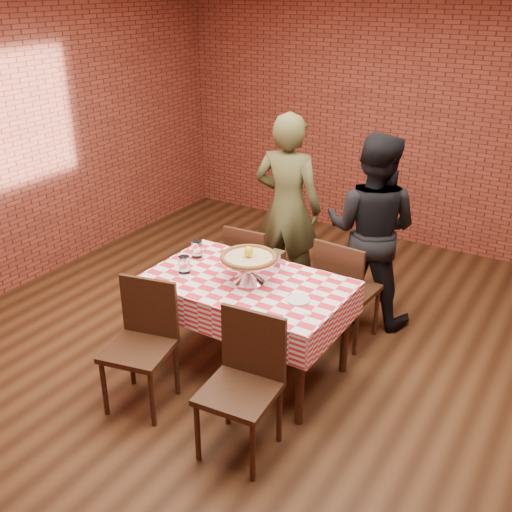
% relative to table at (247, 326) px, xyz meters
% --- Properties ---
extents(ground, '(6.00, 6.00, 0.00)m').
position_rel_table_xyz_m(ground, '(0.10, 0.08, -0.38)').
color(ground, black).
rests_on(ground, ground).
extents(back_wall, '(5.50, 0.00, 5.50)m').
position_rel_table_xyz_m(back_wall, '(0.10, 3.08, 1.08)').
color(back_wall, maroon).
rests_on(back_wall, ground).
extents(table, '(1.46, 0.89, 0.75)m').
position_rel_table_xyz_m(table, '(0.00, 0.00, 0.00)').
color(table, '#3A2415').
rests_on(table, ground).
extents(tablecloth, '(1.50, 0.93, 0.25)m').
position_rel_table_xyz_m(tablecloth, '(0.00, -0.00, 0.26)').
color(tablecloth, red).
rests_on(tablecloth, table).
extents(pizza_stand, '(0.51, 0.51, 0.18)m').
position_rel_table_xyz_m(pizza_stand, '(0.02, -0.00, 0.47)').
color(pizza_stand, silver).
rests_on(pizza_stand, tablecloth).
extents(pizza, '(0.52, 0.52, 0.03)m').
position_rel_table_xyz_m(pizza, '(0.02, -0.00, 0.57)').
color(pizza, '#C3B189').
rests_on(pizza, pizza_stand).
extents(lemon, '(0.08, 0.08, 0.08)m').
position_rel_table_xyz_m(lemon, '(0.02, -0.00, 0.62)').
color(lemon, yellow).
rests_on(lemon, pizza).
extents(water_glass_left, '(0.09, 0.09, 0.13)m').
position_rel_table_xyz_m(water_glass_left, '(-0.47, -0.13, 0.45)').
color(water_glass_left, white).
rests_on(water_glass_left, tablecloth).
extents(water_glass_right, '(0.09, 0.09, 0.13)m').
position_rel_table_xyz_m(water_glass_right, '(-0.56, 0.15, 0.45)').
color(water_glass_right, white).
rests_on(water_glass_right, tablecloth).
extents(side_plate, '(0.17, 0.17, 0.01)m').
position_rel_table_xyz_m(side_plate, '(0.46, -0.07, 0.39)').
color(side_plate, white).
rests_on(side_plate, tablecloth).
extents(sweetener_packet_a, '(0.05, 0.04, 0.00)m').
position_rel_table_xyz_m(sweetener_packet_a, '(0.59, -0.19, 0.39)').
color(sweetener_packet_a, white).
rests_on(sweetener_packet_a, tablecloth).
extents(sweetener_packet_b, '(0.06, 0.05, 0.00)m').
position_rel_table_xyz_m(sweetener_packet_b, '(0.62, -0.11, 0.39)').
color(sweetener_packet_b, white).
rests_on(sweetener_packet_b, tablecloth).
extents(condiment_caddy, '(0.10, 0.08, 0.14)m').
position_rel_table_xyz_m(condiment_caddy, '(0.08, 0.30, 0.45)').
color(condiment_caddy, silver).
rests_on(condiment_caddy, tablecloth).
extents(chair_near_left, '(0.51, 0.51, 0.91)m').
position_rel_table_xyz_m(chair_near_left, '(-0.40, -0.76, 0.08)').
color(chair_near_left, '#3A2415').
rests_on(chair_near_left, ground).
extents(chair_near_right, '(0.48, 0.48, 0.92)m').
position_rel_table_xyz_m(chair_near_right, '(0.44, -0.80, 0.09)').
color(chair_near_right, '#3A2415').
rests_on(chair_near_right, ground).
extents(chair_far_left, '(0.41, 0.41, 0.86)m').
position_rel_table_xyz_m(chair_far_left, '(-0.41, 0.76, 0.06)').
color(chair_far_left, '#3A2415').
rests_on(chair_far_left, ground).
extents(chair_far_right, '(0.47, 0.47, 0.92)m').
position_rel_table_xyz_m(chair_far_right, '(0.47, 0.80, 0.08)').
color(chair_far_right, '#3A2415').
rests_on(chair_far_right, ground).
extents(diner_olive, '(0.68, 0.49, 1.74)m').
position_rel_table_xyz_m(diner_olive, '(-0.34, 1.23, 0.50)').
color(diner_olive, '#494A28').
rests_on(diner_olive, ground).
extents(diner_black, '(0.86, 0.70, 1.67)m').
position_rel_table_xyz_m(diner_black, '(0.47, 1.22, 0.46)').
color(diner_black, black).
rests_on(diner_black, ground).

